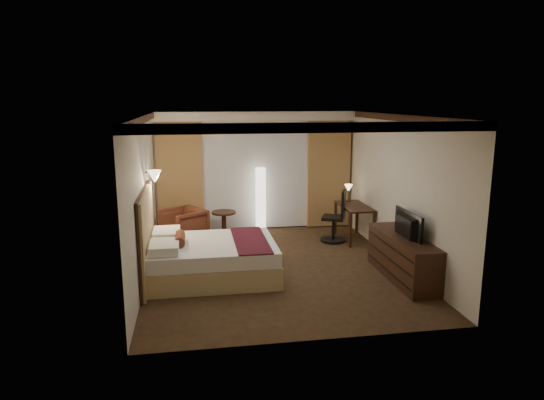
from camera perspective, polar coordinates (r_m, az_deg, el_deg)
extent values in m
cube|color=#302112|center=(8.81, 0.43, -7.87)|extent=(4.50, 5.50, 0.01)
cube|color=white|center=(8.30, 0.46, 9.97)|extent=(4.50, 5.50, 0.01)
cube|color=silver|center=(11.13, -1.98, 3.44)|extent=(4.50, 0.02, 2.70)
cube|color=silver|center=(8.37, -14.91, 0.27)|extent=(0.02, 5.50, 2.70)
cube|color=silver|center=(9.10, 14.54, 1.20)|extent=(0.02, 5.50, 2.70)
cube|color=white|center=(10.77, -1.86, 9.85)|extent=(4.50, 0.50, 0.20)
cube|color=silver|center=(11.07, -1.93, 2.87)|extent=(2.48, 0.04, 2.45)
cube|color=#A57C4B|center=(10.92, -10.77, 2.55)|extent=(1.00, 0.14, 2.45)
cube|color=#A57C4B|center=(11.36, 6.66, 3.03)|extent=(1.00, 0.14, 2.45)
imported|color=#542819|center=(10.27, -10.42, -2.84)|extent=(1.05, 1.06, 0.81)
imported|color=black|center=(8.25, 15.17, -2.28)|extent=(0.56, 0.97, 0.13)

